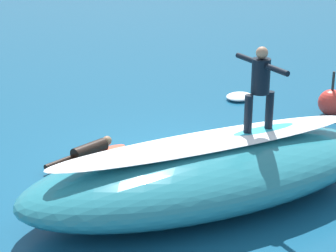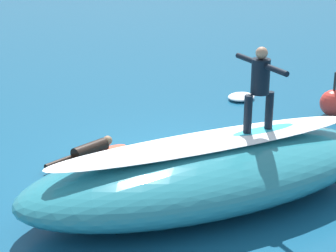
{
  "view_description": "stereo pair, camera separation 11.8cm",
  "coord_description": "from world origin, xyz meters",
  "px_view_note": "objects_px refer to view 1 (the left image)",
  "views": [
    {
      "loc": [
        6.53,
        10.96,
        5.53
      ],
      "look_at": [
        0.52,
        0.44,
        1.07
      ],
      "focal_mm": 68.17,
      "sensor_mm": 36.0,
      "label": 1
    },
    {
      "loc": [
        6.43,
        11.02,
        5.53
      ],
      "look_at": [
        0.52,
        0.44,
        1.07
      ],
      "focal_mm": 68.17,
      "sensor_mm": 36.0,
      "label": 2
    }
  ],
  "objects_px": {
    "surfboard_riding": "(258,132)",
    "surfer_paddling": "(85,152)",
    "buoy_marker": "(331,102)",
    "surfer_riding": "(260,82)",
    "surfboard_paddling": "(90,158)"
  },
  "relations": [
    {
      "from": "surfer_riding",
      "to": "buoy_marker",
      "type": "distance_m",
      "value": 5.51
    },
    {
      "from": "surfboard_riding",
      "to": "buoy_marker",
      "type": "relative_size",
      "value": 1.94
    },
    {
      "from": "surfboard_paddling",
      "to": "buoy_marker",
      "type": "distance_m",
      "value": 6.71
    },
    {
      "from": "buoy_marker",
      "to": "surfboard_riding",
      "type": "bearing_deg",
      "value": 30.6
    },
    {
      "from": "surfer_riding",
      "to": "buoy_marker",
      "type": "relative_size",
      "value": 1.37
    },
    {
      "from": "surfer_riding",
      "to": "surfboard_paddling",
      "type": "relative_size",
      "value": 0.77
    },
    {
      "from": "surfboard_riding",
      "to": "surfer_riding",
      "type": "bearing_deg",
      "value": -79.24
    },
    {
      "from": "surfboard_riding",
      "to": "surfer_paddling",
      "type": "height_order",
      "value": "surfboard_riding"
    },
    {
      "from": "surfboard_riding",
      "to": "surfer_riding",
      "type": "height_order",
      "value": "surfer_riding"
    },
    {
      "from": "surfboard_riding",
      "to": "surfer_paddling",
      "type": "bearing_deg",
      "value": -50.38
    },
    {
      "from": "surfboard_riding",
      "to": "surfer_paddling",
      "type": "relative_size",
      "value": 1.32
    },
    {
      "from": "buoy_marker",
      "to": "surfer_riding",
      "type": "bearing_deg",
      "value": 30.6
    },
    {
      "from": "surfer_riding",
      "to": "buoy_marker",
      "type": "bearing_deg",
      "value": -148.1
    },
    {
      "from": "surfer_riding",
      "to": "buoy_marker",
      "type": "height_order",
      "value": "surfer_riding"
    },
    {
      "from": "surfer_paddling",
      "to": "buoy_marker",
      "type": "bearing_deg",
      "value": -21.22
    }
  ]
}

